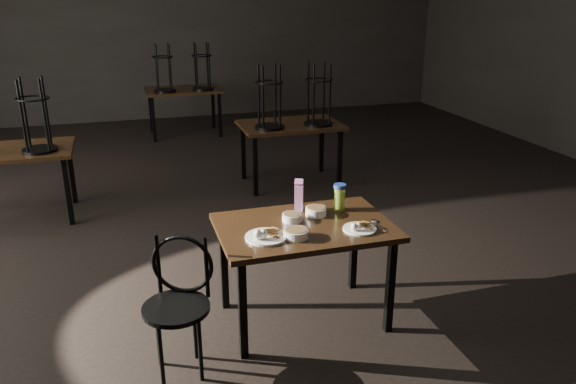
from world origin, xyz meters
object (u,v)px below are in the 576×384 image
object	(u,v)px
bentwood_chair	(179,295)
juice_carton	(299,196)
water_bottle	(340,197)
main_table	(305,235)

from	to	relation	value
bentwood_chair	juice_carton	bearing A→B (deg)	53.92
water_bottle	bentwood_chair	bearing A→B (deg)	-159.05
juice_carton	bentwood_chair	size ratio (longest dim) A/B	0.28
main_table	water_bottle	size ratio (longest dim) A/B	5.95
main_table	juice_carton	bearing A→B (deg)	80.73
main_table	water_bottle	bearing A→B (deg)	28.82
main_table	juice_carton	world-z (taller)	juice_carton
juice_carton	bentwood_chair	world-z (taller)	juice_carton
juice_carton	water_bottle	bearing A→B (deg)	-16.88
main_table	bentwood_chair	distance (m)	0.97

